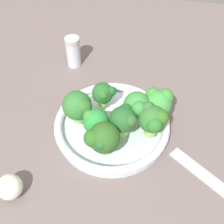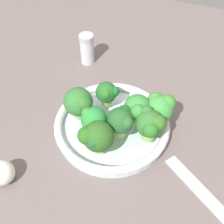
% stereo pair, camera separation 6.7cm
% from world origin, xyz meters
% --- Properties ---
extents(ground_plane, '(1.30, 1.30, 0.03)m').
position_xyz_m(ground_plane, '(0.00, 0.00, -0.01)').
color(ground_plane, '#6B5E5C').
extents(bowl, '(0.26, 0.26, 0.03)m').
position_xyz_m(bowl, '(-0.04, -0.04, 0.02)').
color(bowl, silver).
rests_on(bowl, ground_plane).
extents(broccoli_floret_0, '(0.05, 0.05, 0.06)m').
position_xyz_m(broccoli_floret_0, '(-0.01, -0.08, 0.07)').
color(broccoli_floret_0, '#85C24E').
rests_on(broccoli_floret_0, bowl).
extents(broccoli_floret_1, '(0.06, 0.06, 0.06)m').
position_xyz_m(broccoli_floret_1, '(-0.01, 0.01, 0.07)').
color(broccoli_floret_1, '#9FD56C').
rests_on(broccoli_floret_1, bowl).
extents(broccoli_floret_2, '(0.06, 0.06, 0.07)m').
position_xyz_m(broccoli_floret_2, '(-0.09, -0.05, 0.08)').
color(broccoli_floret_2, '#93C871').
rests_on(broccoli_floret_2, bowl).
extents(broccoli_floret_3, '(0.06, 0.06, 0.07)m').
position_xyz_m(broccoli_floret_3, '(-0.07, -0.01, 0.08)').
color(broccoli_floret_3, '#99CD64').
rests_on(broccoli_floret_3, bowl).
extents(broccoli_floret_4, '(0.07, 0.06, 0.08)m').
position_xyz_m(broccoli_floret_4, '(0.03, -0.03, 0.08)').
color(broccoli_floret_4, '#7EB75D').
rests_on(broccoli_floret_4, bowl).
extents(broccoli_floret_5, '(0.06, 0.06, 0.07)m').
position_xyz_m(broccoli_floret_5, '(-0.13, -0.02, 0.08)').
color(broccoli_floret_5, '#93C25E').
rests_on(broccoli_floret_5, bowl).
extents(broccoli_floret_6, '(0.06, 0.06, 0.07)m').
position_xyz_m(broccoli_floret_6, '(-0.13, -0.07, 0.07)').
color(broccoli_floret_6, '#9ED167').
rests_on(broccoli_floret_6, bowl).
extents(broccoli_floret_7, '(0.07, 0.06, 0.07)m').
position_xyz_m(broccoli_floret_7, '(-0.04, 0.04, 0.08)').
color(broccoli_floret_7, '#94D374').
rests_on(broccoli_floret_7, bowl).
extents(garlic_bulb, '(0.05, 0.05, 0.05)m').
position_xyz_m(garlic_bulb, '(0.12, 0.15, 0.02)').
color(garlic_bulb, white).
rests_on(garlic_bulb, ground_plane).
extents(pepper_shaker, '(0.04, 0.04, 0.09)m').
position_xyz_m(pepper_shaker, '(0.10, -0.25, 0.04)').
color(pepper_shaker, silver).
rests_on(pepper_shaker, ground_plane).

